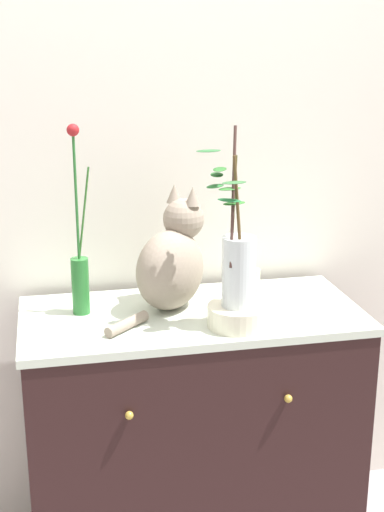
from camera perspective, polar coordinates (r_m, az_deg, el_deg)
wall_back at (r=2.39m, az=-1.61°, el=8.24°), size 4.40×0.08×2.60m
sideboard at (r=2.39m, az=0.00°, el=-14.09°), size 1.04×0.51×0.86m
cat_sitting at (r=2.19m, az=-1.61°, el=-0.43°), size 0.38×0.36×0.38m
vase_slim_green at (r=2.17m, az=-8.96°, el=-1.07°), size 0.07×0.05×0.57m
bowl_porcelain at (r=2.09m, az=3.67°, el=-4.78°), size 0.18×0.18×0.06m
vase_glass_clear at (r=2.03m, az=3.66°, el=-0.68°), size 0.17×0.13×0.51m
candle_pillar at (r=2.20m, az=4.86°, el=-2.69°), size 0.04×0.04×0.14m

